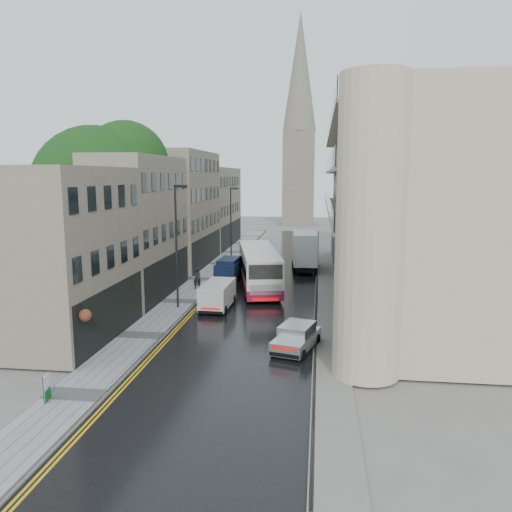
% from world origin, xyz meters
% --- Properties ---
extents(ground, '(200.00, 200.00, 0.00)m').
position_xyz_m(ground, '(0.00, 0.00, 0.00)').
color(ground, slate).
rests_on(ground, ground).
extents(road, '(9.00, 85.00, 0.02)m').
position_xyz_m(road, '(0.00, 27.50, 0.01)').
color(road, black).
rests_on(road, ground).
extents(left_sidewalk, '(2.70, 85.00, 0.12)m').
position_xyz_m(left_sidewalk, '(-5.85, 27.50, 0.06)').
color(left_sidewalk, gray).
rests_on(left_sidewalk, ground).
extents(right_sidewalk, '(1.80, 85.00, 0.12)m').
position_xyz_m(right_sidewalk, '(5.40, 27.50, 0.06)').
color(right_sidewalk, slate).
rests_on(right_sidewalk, ground).
extents(old_shop_row, '(4.50, 56.00, 12.00)m').
position_xyz_m(old_shop_row, '(-9.45, 30.00, 6.00)').
color(old_shop_row, gray).
rests_on(old_shop_row, ground).
extents(modern_block, '(8.00, 40.00, 14.00)m').
position_xyz_m(modern_block, '(10.30, 26.00, 7.00)').
color(modern_block, tan).
rests_on(modern_block, ground).
extents(church_spire, '(6.40, 6.40, 40.00)m').
position_xyz_m(church_spire, '(0.50, 82.00, 20.00)').
color(church_spire, gray).
rests_on(church_spire, ground).
extents(tree_near, '(10.56, 10.56, 13.89)m').
position_xyz_m(tree_near, '(-12.50, 20.00, 6.95)').
color(tree_near, black).
rests_on(tree_near, ground).
extents(tree_far, '(9.24, 9.24, 12.46)m').
position_xyz_m(tree_far, '(-12.20, 33.00, 6.23)').
color(tree_far, black).
rests_on(tree_far, ground).
extents(cream_bus, '(5.23, 12.63, 3.36)m').
position_xyz_m(cream_bus, '(-1.00, 21.39, 1.70)').
color(cream_bus, silver).
rests_on(cream_bus, road).
extents(white_lorry, '(2.88, 7.70, 3.96)m').
position_xyz_m(white_lorry, '(2.28, 31.92, 2.00)').
color(white_lorry, white).
rests_on(white_lorry, road).
extents(silver_hatchback, '(2.77, 4.30, 1.49)m').
position_xyz_m(silver_hatchback, '(2.36, 8.69, 0.76)').
color(silver_hatchback, '#BABBBF').
rests_on(silver_hatchback, road).
extents(white_van, '(2.01, 4.44, 1.98)m').
position_xyz_m(white_van, '(-3.50, 16.31, 1.01)').
color(white_van, silver).
rests_on(white_van, road).
extents(navy_van, '(2.04, 4.70, 2.36)m').
position_xyz_m(navy_van, '(-4.20, 25.08, 1.20)').
color(navy_van, black).
rests_on(navy_van, road).
extents(pedestrian, '(0.80, 0.69, 1.86)m').
position_xyz_m(pedestrian, '(-5.50, 23.35, 1.05)').
color(pedestrian, black).
rests_on(pedestrian, left_sidewalk).
extents(lamp_post_near, '(1.01, 0.43, 8.81)m').
position_xyz_m(lamp_post_near, '(-5.46, 17.41, 4.52)').
color(lamp_post_near, black).
rests_on(lamp_post_near, left_sidewalk).
extents(lamp_post_far, '(0.92, 0.22, 8.15)m').
position_xyz_m(lamp_post_far, '(-4.88, 36.42, 4.20)').
color(lamp_post_far, black).
rests_on(lamp_post_far, left_sidewalk).
extents(estate_sign, '(0.19, 0.68, 1.13)m').
position_xyz_m(estate_sign, '(-6.74, 1.86, 0.68)').
color(estate_sign, silver).
rests_on(estate_sign, left_sidewalk).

